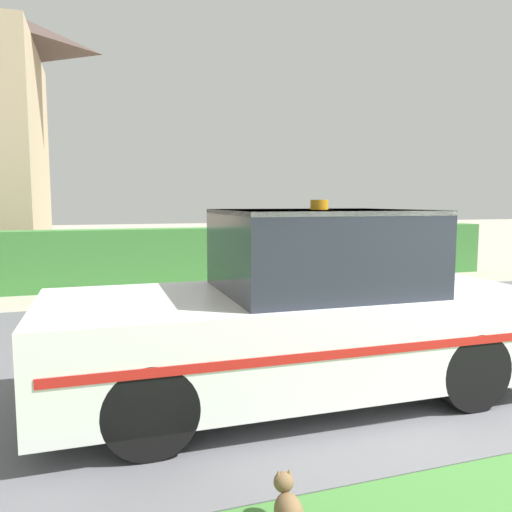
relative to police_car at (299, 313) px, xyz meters
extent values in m
cube|color=#5B5B60|center=(1.35, 1.59, -0.77)|extent=(28.00, 6.13, 0.01)
cube|color=#3D7F38|center=(-0.06, 6.52, -0.16)|extent=(15.46, 0.62, 1.23)
cylinder|color=black|center=(-1.40, 0.77, -0.42)|extent=(0.68, 0.21, 0.68)
cylinder|color=black|center=(-1.43, -0.73, -0.42)|extent=(0.68, 0.21, 0.68)
cylinder|color=black|center=(1.30, 0.73, -0.42)|extent=(0.68, 0.21, 0.68)
cylinder|color=black|center=(1.27, -0.77, -0.42)|extent=(0.68, 0.21, 0.68)
cube|color=white|center=(-0.06, 0.00, -0.19)|extent=(4.38, 1.76, 0.78)
cube|color=#232833|center=(0.19, 0.00, 0.57)|extent=(1.77, 1.55, 0.74)
cube|color=white|center=(0.19, 0.00, 0.92)|extent=(1.77, 1.55, 0.04)
cube|color=red|center=(-0.05, 0.85, -0.13)|extent=(4.14, 0.07, 0.07)
cube|color=red|center=(-0.08, -0.85, -0.13)|extent=(4.14, 0.07, 0.07)
cylinder|color=orange|center=(0.19, 0.00, 0.99)|extent=(0.16, 0.16, 0.09)
ellipsoid|color=white|center=(-0.79, -1.66, -0.69)|extent=(0.09, 0.07, 0.11)
sphere|color=brown|center=(-0.79, -1.65, -0.55)|extent=(0.11, 0.11, 0.11)
cone|color=brown|center=(-0.76, -1.65, -0.51)|extent=(0.05, 0.05, 0.05)
cone|color=brown|center=(-0.82, -1.65, -0.51)|extent=(0.05, 0.05, 0.05)
cube|color=#474C8C|center=(3.44, 5.17, -0.24)|extent=(0.79, 0.77, 1.06)
cube|color=navy|center=(3.44, 5.17, 0.33)|extent=(0.82, 0.81, 0.10)
camera|label=1|loc=(-1.77, -4.11, 1.01)|focal=35.00mm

